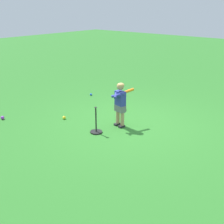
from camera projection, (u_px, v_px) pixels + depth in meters
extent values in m
plane|color=#2D7528|center=(131.00, 124.00, 7.16)|extent=(40.00, 40.00, 0.00)
cube|color=#232328|center=(122.00, 126.00, 6.98)|extent=(0.12, 0.16, 0.05)
cylinder|color=tan|center=(122.00, 119.00, 6.93)|extent=(0.09, 0.09, 0.34)
cube|color=#232328|center=(117.00, 124.00, 7.11)|extent=(0.12, 0.16, 0.05)
cylinder|color=tan|center=(118.00, 117.00, 7.05)|extent=(0.09, 0.09, 0.34)
cube|color=slate|center=(120.00, 108.00, 6.90)|extent=(0.29, 0.20, 0.16)
cube|color=#2D3893|center=(120.00, 98.00, 6.82)|extent=(0.27, 0.20, 0.34)
sphere|color=tan|center=(120.00, 86.00, 6.72)|extent=(0.17, 0.17, 0.17)
ellipsoid|color=tan|center=(121.00, 85.00, 6.71)|extent=(0.20, 0.20, 0.11)
sphere|color=orange|center=(116.00, 96.00, 6.70)|extent=(0.04, 0.04, 0.04)
cylinder|color=black|center=(119.00, 94.00, 6.75)|extent=(0.06, 0.14, 0.05)
cylinder|color=orange|center=(127.00, 91.00, 6.86)|extent=(0.16, 0.35, 0.11)
sphere|color=orange|center=(133.00, 89.00, 6.94)|extent=(0.07, 0.07, 0.07)
cylinder|color=#2D3893|center=(118.00, 95.00, 6.69)|extent=(0.29, 0.23, 0.14)
cylinder|color=#2D3893|center=(116.00, 95.00, 6.74)|extent=(0.22, 0.29, 0.14)
sphere|color=purple|center=(3.00, 118.00, 7.45)|extent=(0.09, 0.09, 0.09)
sphere|color=yellow|center=(64.00, 118.00, 7.47)|extent=(0.09, 0.09, 0.09)
sphere|color=blue|center=(91.00, 94.00, 9.40)|extent=(0.07, 0.07, 0.07)
cylinder|color=black|center=(96.00, 132.00, 6.70)|extent=(0.28, 0.28, 0.03)
cylinder|color=black|center=(96.00, 120.00, 6.60)|extent=(0.03, 0.03, 0.55)
cone|color=black|center=(96.00, 108.00, 6.50)|extent=(0.07, 0.07, 0.04)
cylinder|color=yellow|center=(120.00, 106.00, 8.15)|extent=(0.20, 0.20, 0.18)
torus|color=yellow|center=(120.00, 103.00, 8.12)|extent=(0.22, 0.22, 0.02)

